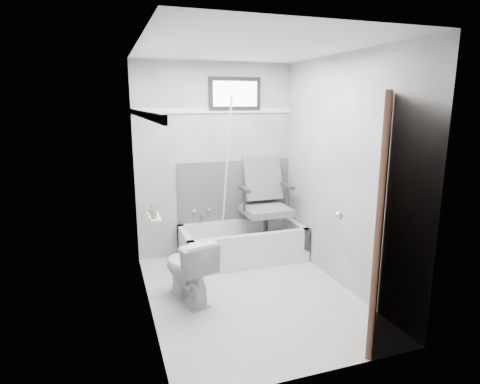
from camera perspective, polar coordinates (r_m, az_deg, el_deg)
name	(u,v)px	position (r m, az deg, el deg)	size (l,w,h in m)	color
floor	(251,295)	(4.22, 1.57, -14.38)	(2.60, 2.60, 0.00)	silver
ceiling	(253,47)	(3.79, 1.81, 19.95)	(2.60, 2.60, 0.00)	silver
wall_back	(216,161)	(5.05, -3.47, 4.44)	(2.00, 0.02, 2.40)	gray
wall_front	(321,214)	(2.68, 11.41, -3.12)	(2.00, 0.02, 2.40)	gray
wall_left	(145,186)	(3.61, -13.37, 0.84)	(0.02, 2.60, 2.40)	gray
wall_right	(342,173)	(4.28, 14.36, 2.59)	(0.02, 2.60, 2.40)	gray
bathtub	(243,243)	(5.01, 0.36, -7.28)	(1.50, 0.70, 0.42)	silver
office_chair	(266,203)	(5.00, 3.71, -1.64)	(0.65, 0.65, 1.13)	slate
toilet	(188,269)	(4.02, -7.39, -10.80)	(0.37, 0.66, 0.65)	silver
door	(434,228)	(3.34, 25.87, -4.61)	(0.78, 0.78, 2.00)	brown
window	(235,94)	(5.06, -0.74, 13.79)	(0.66, 0.04, 0.40)	black
backerboard	(235,191)	(5.18, -0.72, 0.18)	(1.50, 0.02, 0.78)	#4C4C4F
trim_back	(215,111)	(4.99, -3.53, 11.49)	(2.00, 0.02, 0.06)	white
trim_left	(143,114)	(3.54, -13.67, 10.72)	(0.02, 2.60, 0.06)	white
pole	(226,176)	(4.86, -1.98, 2.36)	(0.02, 0.02, 1.95)	silver
shelf	(154,217)	(3.72, -12.12, -3.51)	(0.10, 0.32, 0.03)	white
soap_bottle_a	(154,212)	(3.63, -12.17, -2.86)	(0.04, 0.04, 0.10)	olive
soap_bottle_b	(152,209)	(3.76, -12.42, -2.41)	(0.07, 0.07, 0.09)	slate
faucet	(202,213)	(5.11, -5.45, -2.95)	(0.26, 0.10, 0.16)	silver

